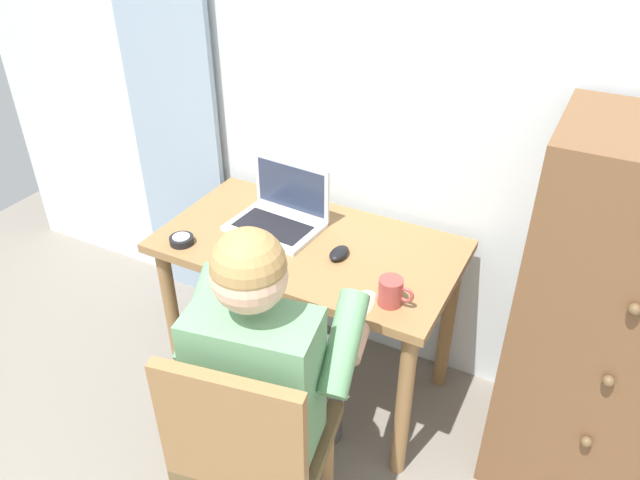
{
  "coord_description": "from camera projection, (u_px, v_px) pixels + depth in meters",
  "views": [
    {
      "loc": [
        0.5,
        0.15,
        1.98
      ],
      "look_at": [
        -0.32,
        1.72,
        0.82
      ],
      "focal_mm": 34.23,
      "sensor_mm": 36.0,
      "label": 1
    }
  ],
  "objects": [
    {
      "name": "dresser",
      "position": [
        617.0,
        329.0,
        1.95
      ],
      "size": [
        0.62,
        0.51,
        1.34
      ],
      "color": "brown",
      "rests_on": "ground_plane"
    },
    {
      "name": "computer_mouse",
      "position": [
        339.0,
        253.0,
        2.2
      ],
      "size": [
        0.06,
        0.1,
        0.03
      ],
      "primitive_type": "ellipsoid",
      "rotation": [
        0.0,
        0.0,
        -0.04
      ],
      "color": "black",
      "rests_on": "desk"
    },
    {
      "name": "wall_back",
      "position": [
        464.0,
        93.0,
        2.11
      ],
      "size": [
        4.8,
        0.05,
        2.5
      ],
      "primitive_type": "cube",
      "color": "silver",
      "rests_on": "ground_plane"
    },
    {
      "name": "person_seated",
      "position": [
        272.0,
        359.0,
        1.84
      ],
      "size": [
        0.6,
        0.63,
        1.2
      ],
      "color": "#4C4C4C",
      "rests_on": "ground_plane"
    },
    {
      "name": "laptop",
      "position": [
        280.0,
        213.0,
        2.37
      ],
      "size": [
        0.36,
        0.28,
        0.24
      ],
      "color": "silver",
      "rests_on": "desk"
    },
    {
      "name": "desk",
      "position": [
        309.0,
        267.0,
        2.35
      ],
      "size": [
        1.13,
        0.61,
        0.72
      ],
      "color": "olive",
      "rests_on": "ground_plane"
    },
    {
      "name": "chair",
      "position": [
        251.0,
        446.0,
        1.79
      ],
      "size": [
        0.48,
        0.47,
        0.88
      ],
      "color": "brown",
      "rests_on": "ground_plane"
    },
    {
      "name": "coffee_mug",
      "position": [
        391.0,
        292.0,
        1.96
      ],
      "size": [
        0.12,
        0.08,
        0.09
      ],
      "color": "#9E3D38",
      "rests_on": "desk"
    },
    {
      "name": "curtain_panel",
      "position": [
        169.0,
        81.0,
        2.62
      ],
      "size": [
        0.47,
        0.03,
        2.23
      ],
      "primitive_type": "cube",
      "color": "#8EA3B7",
      "rests_on": "ground_plane"
    },
    {
      "name": "desk_clock",
      "position": [
        182.0,
        240.0,
        2.27
      ],
      "size": [
        0.09,
        0.09,
        0.03
      ],
      "color": "black",
      "rests_on": "desk"
    }
  ]
}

